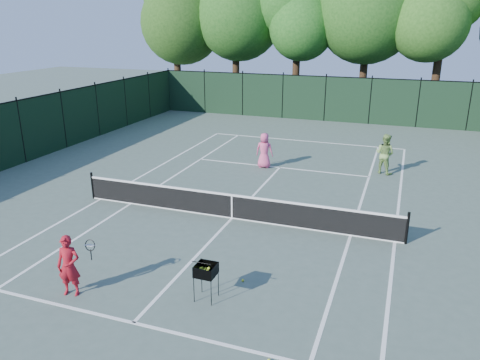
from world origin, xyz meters
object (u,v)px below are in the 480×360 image
(player_green, at_px, (385,154))
(loose_ball_near_cart, at_px, (269,360))
(coach, at_px, (69,266))
(ball_hopper, at_px, (206,270))
(player_pink, at_px, (264,150))
(loose_ball_midcourt, at_px, (243,280))

(player_green, bearing_deg, loose_ball_near_cart, 109.49)
(coach, distance_m, ball_hopper, 3.44)
(player_pink, height_order, player_green, player_green)
(player_pink, xyz_separation_m, loose_ball_near_cart, (4.02, -12.76, -0.80))
(loose_ball_near_cart, height_order, loose_ball_midcourt, same)
(coach, relative_size, loose_ball_midcourt, 23.62)
(player_pink, distance_m, loose_ball_near_cart, 13.41)
(ball_hopper, bearing_deg, loose_ball_midcourt, 61.98)
(player_green, height_order, ball_hopper, player_green)
(player_green, height_order, loose_ball_near_cart, player_green)
(player_green, distance_m, loose_ball_near_cart, 13.85)
(player_green, xyz_separation_m, ball_hopper, (-3.47, -12.09, -0.11))
(ball_hopper, height_order, loose_ball_near_cart, ball_hopper)
(loose_ball_near_cart, xyz_separation_m, loose_ball_midcourt, (-1.54, 2.74, 0.00))
(coach, bearing_deg, player_pink, 68.73)
(loose_ball_near_cart, bearing_deg, player_pink, 107.49)
(player_pink, xyz_separation_m, player_green, (5.37, 0.99, 0.08))
(coach, relative_size, player_pink, 0.97)
(coach, xyz_separation_m, loose_ball_midcourt, (3.89, 2.03, -0.77))
(coach, relative_size, ball_hopper, 1.68)
(player_pink, height_order, ball_hopper, player_pink)
(coach, bearing_deg, loose_ball_midcourt, 12.99)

